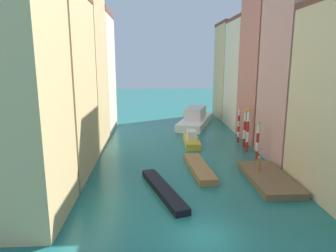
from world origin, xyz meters
TOP-DOWN VIEW (x-y plane):
  - ground_plane at (0.00, 24.50)m, footprint 154.00×154.00m
  - building_left_0 at (-12.17, 3.12)m, footprint 6.19×7.16m
  - building_left_1 at (-12.17, 11.98)m, footprint 6.19×9.82m
  - building_left_2 at (-12.17, 21.22)m, footprint 6.19×8.31m
  - building_left_3 at (-12.17, 30.07)m, footprint 6.19×9.39m
  - building_right_1 at (12.17, 14.62)m, footprint 6.19×8.11m
  - building_right_2 at (12.17, 22.91)m, footprint 6.19×7.88m
  - building_right_3 at (12.17, 31.19)m, footprint 6.19×8.76m
  - building_right_4 at (12.17, 40.07)m, footprint 6.19×8.81m
  - waterfront_dock at (7.11, 8.48)m, footprint 3.44×7.96m
  - person_on_dock at (6.58, 9.70)m, footprint 0.36×0.36m
  - mooring_pole_0 at (8.06, 14.45)m, footprint 0.32×0.32m
  - mooring_pole_1 at (7.90, 17.48)m, footprint 0.34×0.34m
  - mooring_pole_2 at (8.21, 19.57)m, footprint 0.39×0.39m
  - mooring_pole_3 at (8.08, 21.81)m, footprint 0.31×0.31m
  - vaporetto_white at (4.04, 33.17)m, footprint 7.81×13.41m
  - gondola_black at (-2.38, 6.54)m, footprint 3.62×8.46m
  - motorboat_0 at (1.83, 21.01)m, footprint 1.98×5.99m
  - motorboat_1 at (1.32, 11.42)m, footprint 2.26×7.88m

SIDE VIEW (x-z plane):
  - ground_plane at x=0.00m, z-range 0.00..0.00m
  - gondola_black at x=-2.38m, z-range 0.00..0.53m
  - waterfront_dock at x=7.11m, z-range 0.00..0.56m
  - motorboat_1 at x=1.32m, z-range 0.00..0.60m
  - motorboat_0 at x=1.83m, z-range -0.32..1.55m
  - vaporetto_white at x=4.04m, z-range -0.43..2.61m
  - person_on_dock at x=6.58m, z-range 0.50..1.90m
  - mooring_pole_0 at x=8.06m, z-range 0.05..4.31m
  - mooring_pole_3 at x=8.08m, z-range 0.05..4.63m
  - mooring_pole_2 at x=8.21m, z-range 0.06..4.73m
  - mooring_pole_1 at x=7.90m, z-range 0.05..5.24m
  - building_left_1 at x=-12.17m, z-range 0.01..16.69m
  - building_right_3 at x=12.17m, z-range 0.01..17.02m
  - building_right_4 at x=12.17m, z-range 0.01..17.36m
  - building_left_3 at x=-12.17m, z-range 0.01..17.68m
  - building_right_1 at x=12.17m, z-range 0.01..18.14m
  - building_left_2 at x=-12.17m, z-range 0.02..20.11m
  - building_left_0 at x=-12.17m, z-range 0.01..21.38m
  - building_right_2 at x=12.17m, z-range 0.01..22.46m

